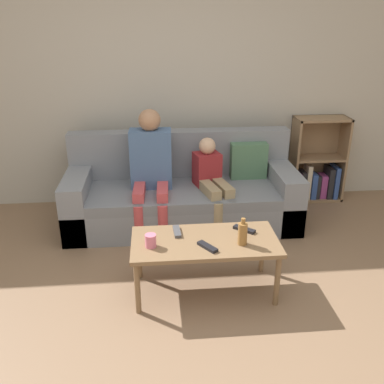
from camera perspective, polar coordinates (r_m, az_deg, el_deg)
name	(u,v)px	position (r m, az deg, el deg)	size (l,w,h in m)	color
ground_plane	(192,348)	(2.84, -0.02, -20.08)	(22.00, 22.00, 0.00)	#84664C
wall_back	(171,80)	(4.50, -2.86, 14.75)	(12.00, 0.06, 2.60)	#B7B2A8
couch	(183,195)	(4.19, -1.20, -0.37)	(2.19, 0.85, 0.85)	gray
bookshelf	(316,169)	(4.90, 16.15, 3.02)	(0.56, 0.28, 0.92)	#8E7051
coffee_table	(205,245)	(3.10, 1.73, -7.12)	(1.05, 0.51, 0.43)	brown
person_adult	(151,163)	(3.98, -5.51, 3.81)	(0.39, 0.61, 1.13)	#C6474C
person_child	(212,180)	(4.02, 2.69, 1.63)	(0.37, 0.63, 0.85)	#9E8966
cup_near	(151,241)	(2.99, -5.54, -6.48)	(0.08, 0.08, 0.09)	pink
tv_remote_0	(244,229)	(3.22, 6.98, -4.95)	(0.16, 0.15, 0.02)	black
tv_remote_1	(207,247)	(2.97, 2.07, -7.30)	(0.14, 0.17, 0.02)	black
tv_remote_2	(177,231)	(3.17, -2.02, -5.27)	(0.06, 0.17, 0.02)	#47474C
bottle	(243,233)	(3.01, 6.76, -5.49)	(0.07, 0.07, 0.20)	olive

